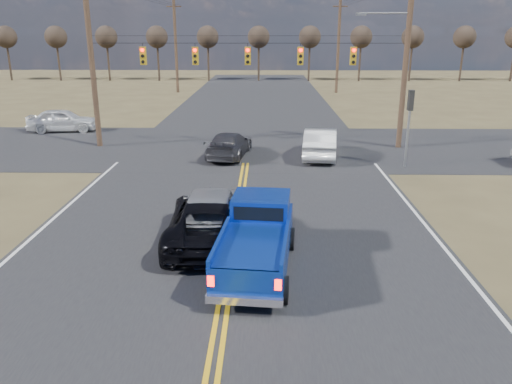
{
  "coord_description": "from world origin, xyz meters",
  "views": [
    {
      "loc": [
        1.05,
        -11.42,
        6.64
      ],
      "look_at": [
        0.74,
        4.5,
        1.5
      ],
      "focal_mm": 35.0,
      "sensor_mm": 36.0,
      "label": 1
    }
  ],
  "objects_px": {
    "cross_car_west": "(63,120)",
    "dgrey_car_queue": "(229,145)",
    "pickup_truck": "(257,240)",
    "white_car_queue": "(320,143)",
    "silver_suv": "(211,210)",
    "black_suv": "(209,220)"
  },
  "relations": [
    {
      "from": "dgrey_car_queue",
      "to": "cross_car_west",
      "type": "xyz_separation_m",
      "value": [
        -12.03,
        7.08,
        0.11
      ]
    },
    {
      "from": "black_suv",
      "to": "dgrey_car_queue",
      "type": "bearing_deg",
      "value": -91.23
    },
    {
      "from": "pickup_truck",
      "to": "dgrey_car_queue",
      "type": "bearing_deg",
      "value": 102.88
    },
    {
      "from": "silver_suv",
      "to": "black_suv",
      "type": "xyz_separation_m",
      "value": [
        0.0,
        -0.72,
        -0.09
      ]
    },
    {
      "from": "white_car_queue",
      "to": "dgrey_car_queue",
      "type": "distance_m",
      "value": 5.01
    },
    {
      "from": "dgrey_car_queue",
      "to": "cross_car_west",
      "type": "relative_size",
      "value": 1.01
    },
    {
      "from": "pickup_truck",
      "to": "cross_car_west",
      "type": "bearing_deg",
      "value": 129.06
    },
    {
      "from": "cross_car_west",
      "to": "silver_suv",
      "type": "bearing_deg",
      "value": -153.64
    },
    {
      "from": "pickup_truck",
      "to": "black_suv",
      "type": "height_order",
      "value": "pickup_truck"
    },
    {
      "from": "silver_suv",
      "to": "dgrey_car_queue",
      "type": "distance_m",
      "value": 10.99
    },
    {
      "from": "pickup_truck",
      "to": "black_suv",
      "type": "distance_m",
      "value": 2.57
    },
    {
      "from": "dgrey_car_queue",
      "to": "pickup_truck",
      "type": "bearing_deg",
      "value": 106.05
    },
    {
      "from": "silver_suv",
      "to": "white_car_queue",
      "type": "height_order",
      "value": "silver_suv"
    },
    {
      "from": "pickup_truck",
      "to": "white_car_queue",
      "type": "height_order",
      "value": "pickup_truck"
    },
    {
      "from": "pickup_truck",
      "to": "cross_car_west",
      "type": "distance_m",
      "value": 24.95
    },
    {
      "from": "silver_suv",
      "to": "cross_car_west",
      "type": "height_order",
      "value": "silver_suv"
    },
    {
      "from": "cross_car_west",
      "to": "dgrey_car_queue",
      "type": "bearing_deg",
      "value": -128.13
    },
    {
      "from": "pickup_truck",
      "to": "white_car_queue",
      "type": "xyz_separation_m",
      "value": [
        3.23,
        13.7,
        -0.12
      ]
    },
    {
      "from": "silver_suv",
      "to": "white_car_queue",
      "type": "distance_m",
      "value": 12.01
    },
    {
      "from": "silver_suv",
      "to": "cross_car_west",
      "type": "distance_m",
      "value": 21.8
    },
    {
      "from": "pickup_truck",
      "to": "cross_car_west",
      "type": "relative_size",
      "value": 1.12
    },
    {
      "from": "silver_suv",
      "to": "dgrey_car_queue",
      "type": "relative_size",
      "value": 1.07
    }
  ]
}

